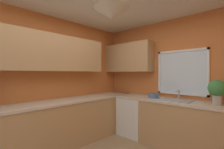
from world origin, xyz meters
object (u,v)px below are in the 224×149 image
bowl (154,96)px  potted_plant (217,90)px  dishwasher (134,116)px  sink_assembly (176,100)px

bowl → potted_plant: bearing=2.5°
bowl → dishwasher: bearing=-176.3°
sink_assembly → potted_plant: (0.66, 0.04, 0.24)m
sink_assembly → potted_plant: bearing=3.7°
potted_plant → bowl: (-1.13, -0.05, -0.20)m
dishwasher → potted_plant: size_ratio=2.04×
dishwasher → bowl: bearing=3.7°
sink_assembly → bowl: bearing=-179.2°
dishwasher → sink_assembly: (0.94, 0.04, 0.48)m
sink_assembly → potted_plant: 0.70m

